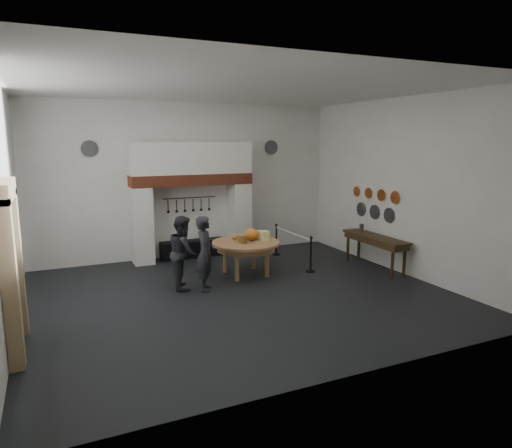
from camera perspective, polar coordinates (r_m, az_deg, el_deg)
name	(u,v)px	position (r m, az deg, el deg)	size (l,w,h in m)	color
floor	(241,295)	(10.38, -1.92, -8.81)	(9.00, 8.00, 0.02)	black
ceiling	(239,87)	(9.86, -2.08, 16.71)	(9.00, 8.00, 0.02)	silver
wall_back	(188,181)	(13.64, -8.45, 5.39)	(9.00, 0.02, 4.50)	white
wall_front	(351,226)	(6.40, 11.80, -0.30)	(9.00, 0.02, 4.50)	white
wall_left	(4,208)	(9.17, -28.98, 1.80)	(0.02, 8.00, 4.50)	white
wall_right	(402,187)	(12.30, 17.83, 4.47)	(0.02, 8.00, 4.50)	white
chimney_pier_left	(142,226)	(13.12, -14.09, -0.19)	(0.55, 0.70, 2.15)	silver
chimney_pier_right	(239,218)	(13.94, -2.09, 0.73)	(0.55, 0.70, 2.15)	silver
hearth_brick_band	(192,179)	(13.30, -8.04, 5.53)	(3.50, 0.72, 0.32)	#9E442B
chimney_hood	(191,158)	(13.26, -8.11, 8.16)	(3.50, 0.70, 0.90)	silver
iron_range	(193,249)	(13.69, -7.90, -3.07)	(1.90, 0.45, 0.50)	black
utensil_rail	(190,198)	(13.61, -8.30, 3.27)	(0.02, 0.02, 1.60)	black
door_recess	(7,277)	(8.38, -28.67, -5.87)	(0.04, 1.10, 2.50)	black
door_jamb_near	(10,286)	(7.69, -28.39, -6.85)	(0.22, 0.30, 2.60)	tan
door_jamb_far	(16,263)	(9.04, -27.83, -4.36)	(0.22, 0.30, 2.60)	tan
door_lintel	(5,190)	(8.13, -28.90, 3.71)	(0.22, 1.70, 0.30)	tan
wall_plaque	(14,235)	(10.06, -28.04, -1.23)	(0.05, 0.34, 0.44)	gold
work_table	(246,243)	(11.64, -1.30, -2.38)	(1.73, 1.73, 0.07)	tan
pumpkin	(251,234)	(11.77, -0.60, -1.29)	(0.36, 0.36, 0.31)	orange
cheese_block_big	(264,236)	(11.76, 1.03, -1.47)	(0.22, 0.22, 0.24)	#F2EE91
cheese_block_small	(259,234)	(12.03, 0.33, -1.31)	(0.18, 0.18, 0.20)	#FBF896
wicker_basket	(242,239)	(11.42, -1.70, -1.89)	(0.32, 0.32, 0.22)	olive
bread_loaf	(237,237)	(11.90, -2.41, -1.61)	(0.31, 0.18, 0.13)	#AD693D
visitor_near	(205,254)	(10.49, -6.37, -3.69)	(0.64, 0.42, 1.74)	black
visitor_far	(183,252)	(10.75, -9.06, -3.49)	(0.83, 0.65, 1.71)	black
side_table	(375,237)	(12.61, 14.67, -1.59)	(0.55, 2.20, 0.06)	#3B2915
pewter_jug	(361,228)	(13.04, 13.05, -0.50)	(0.12, 0.12, 0.22)	#4C4C51
copper_pan_a	(395,197)	(12.46, 17.00, 3.19)	(0.34, 0.34, 0.03)	#C6662D
copper_pan_b	(381,195)	(12.87, 15.39, 3.49)	(0.32, 0.32, 0.03)	#C6662D
copper_pan_c	(368,193)	(13.29, 13.88, 3.77)	(0.30, 0.30, 0.03)	#C6662D
copper_pan_d	(357,191)	(13.73, 12.46, 4.03)	(0.28, 0.28, 0.03)	#C6662D
pewter_plate_left	(389,215)	(12.67, 16.29, 1.06)	(0.40, 0.40, 0.03)	#4C4C51
pewter_plate_mid	(374,212)	(13.13, 14.59, 1.45)	(0.40, 0.40, 0.03)	#4C4C51
pewter_plate_right	(361,209)	(13.59, 13.01, 1.82)	(0.40, 0.40, 0.03)	#4C4C51
pewter_plate_back_left	(89,149)	(13.07, -20.10, 8.84)	(0.44, 0.44, 0.03)	#4C4C51
pewter_plate_back_right	(271,147)	(14.53, 1.92, 9.55)	(0.44, 0.44, 0.03)	#4C4C51
barrier_post_near	(311,255)	(12.07, 6.86, -3.89)	(0.05, 0.05, 0.90)	black
barrier_post_far	(276,240)	(13.77, 2.55, -2.04)	(0.05, 0.05, 0.90)	black
barrier_rope	(293,233)	(12.83, 4.59, -1.17)	(0.04, 0.04, 2.00)	silver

